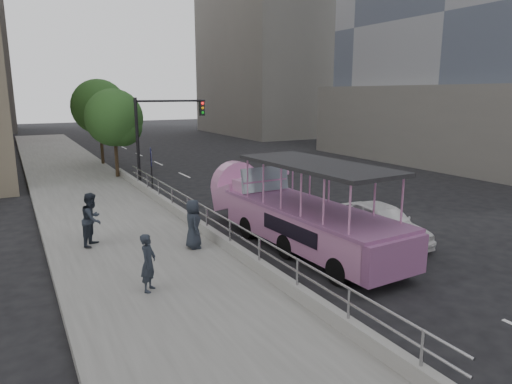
{
  "coord_description": "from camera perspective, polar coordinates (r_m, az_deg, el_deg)",
  "views": [
    {
      "loc": [
        -9.21,
        -13.02,
        5.44
      ],
      "look_at": [
        -1.26,
        1.64,
        1.81
      ],
      "focal_mm": 32.0,
      "sensor_mm": 36.0,
      "label": 1
    }
  ],
  "objects": [
    {
      "name": "pedestrian_mid",
      "position": [
        16.56,
        -19.78,
        -3.21
      ],
      "size": [
        1.08,
        1.13,
        1.84
      ],
      "primitive_type": "imported",
      "rotation": [
        0.0,
        0.0,
        0.98
      ],
      "color": "#252C36",
      "rests_on": "sidewalk"
    },
    {
      "name": "guardrail",
      "position": [
        16.77,
        -6.2,
        -2.64
      ],
      "size": [
        0.07,
        22.0,
        0.71
      ],
      "color": "#9F9FA3",
      "rests_on": "kerb_wall"
    },
    {
      "name": "midrise_stone_a",
      "position": [
        66.17,
        4.4,
        21.42
      ],
      "size": [
        20.0,
        20.0,
        32.0
      ],
      "primitive_type": "cube",
      "color": "slate",
      "rests_on": "ground"
    },
    {
      "name": "duck_boat",
      "position": [
        16.62,
        4.63,
        -2.61
      ],
      "size": [
        2.81,
        9.68,
        3.18
      ],
      "color": "black",
      "rests_on": "ground"
    },
    {
      "name": "pedestrian_far",
      "position": [
        15.48,
        -7.86,
        -3.98
      ],
      "size": [
        0.66,
        0.89,
        1.67
      ],
      "primitive_type": "imported",
      "rotation": [
        0.0,
        0.0,
        1.4
      ],
      "color": "#252C36",
      "rests_on": "sidewalk"
    },
    {
      "name": "street_tree_near",
      "position": [
        29.59,
        -17.11,
        8.6
      ],
      "size": [
        3.52,
        3.52,
        5.72
      ],
      "color": "#342618",
      "rests_on": "ground"
    },
    {
      "name": "pedestrian_near",
      "position": [
        12.43,
        -13.32,
        -8.59
      ],
      "size": [
        0.64,
        0.68,
        1.56
      ],
      "primitive_type": "imported",
      "rotation": [
        0.0,
        0.0,
        0.94
      ],
      "color": "#252C36",
      "rests_on": "sidewalk"
    },
    {
      "name": "sidewalk",
      "position": [
        23.87,
        -19.41,
        -1.23
      ],
      "size": [
        5.5,
        80.0,
        0.3
      ],
      "primitive_type": "cube",
      "color": "#979792",
      "rests_on": "ground"
    },
    {
      "name": "ground",
      "position": [
        16.85,
        6.48,
        -6.63
      ],
      "size": [
        160.0,
        160.0,
        0.0
      ],
      "primitive_type": "plane",
      "color": "black"
    },
    {
      "name": "street_tree_far",
      "position": [
        35.5,
        -18.83,
        9.8
      ],
      "size": [
        3.97,
        3.97,
        6.45
      ],
      "color": "#342618",
      "rests_on": "ground"
    },
    {
      "name": "traffic_signal",
      "position": [
        26.67,
        -12.16,
        7.83
      ],
      "size": [
        4.2,
        0.32,
        5.2
      ],
      "color": "black",
      "rests_on": "ground"
    },
    {
      "name": "car",
      "position": [
        17.64,
        15.48,
        -3.66
      ],
      "size": [
        2.13,
        4.42,
        1.46
      ],
      "primitive_type": "imported",
      "rotation": [
        0.0,
        0.0,
        -0.1
      ],
      "color": "white",
      "rests_on": "ground"
    },
    {
      "name": "kerb_wall",
      "position": [
        16.95,
        -6.14,
        -4.8
      ],
      "size": [
        0.24,
        30.0,
        0.36
      ],
      "primitive_type": "cube",
      "color": "#ABABA6",
      "rests_on": "sidewalk"
    },
    {
      "name": "parking_sign",
      "position": [
        23.71,
        -12.94,
        2.95
      ],
      "size": [
        0.15,
        0.61,
        2.74
      ],
      "color": "black",
      "rests_on": "ground"
    }
  ]
}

